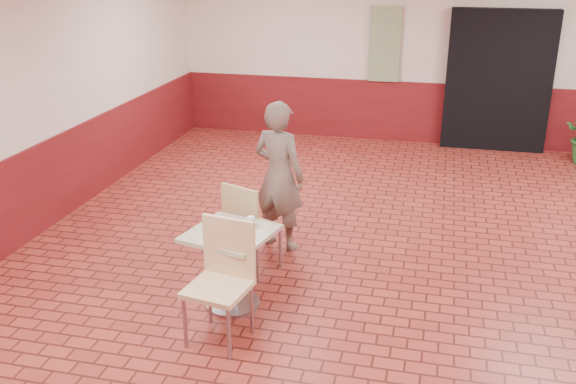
% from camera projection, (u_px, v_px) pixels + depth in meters
% --- Properties ---
extents(room_shell, '(8.01, 10.01, 3.01)m').
position_uv_depth(room_shell, '(397.00, 133.00, 5.72)').
color(room_shell, maroon).
rests_on(room_shell, ground).
extents(wainscot_band, '(8.00, 10.00, 1.00)m').
position_uv_depth(wainscot_band, '(391.00, 235.00, 6.08)').
color(wainscot_band, maroon).
rests_on(wainscot_band, ground).
extents(corridor_doorway, '(1.60, 0.22, 2.20)m').
position_uv_depth(corridor_doorway, '(498.00, 81.00, 10.03)').
color(corridor_doorway, black).
rests_on(corridor_doorway, ground).
extents(promo_poster, '(0.50, 0.03, 1.20)m').
position_uv_depth(promo_poster, '(385.00, 44.00, 10.31)').
color(promo_poster, gray).
rests_on(promo_poster, wainscot_band).
extents(main_table, '(0.69, 0.69, 0.73)m').
position_uv_depth(main_table, '(231.00, 256.00, 5.69)').
color(main_table, '#B4AF91').
rests_on(main_table, ground).
extents(chair_main_front, '(0.54, 0.54, 1.02)m').
position_uv_depth(chair_main_front, '(222.00, 275.00, 5.20)').
color(chair_main_front, '#E9C18B').
rests_on(chair_main_front, ground).
extents(chair_main_back, '(0.57, 0.57, 0.95)m').
position_uv_depth(chair_main_back, '(248.00, 224.00, 6.26)').
color(chair_main_back, tan).
rests_on(chair_main_back, ground).
extents(customer, '(0.68, 0.55, 1.61)m').
position_uv_depth(customer, '(279.00, 176.00, 6.73)').
color(customer, '#6F6156').
rests_on(customer, ground).
extents(serving_tray, '(0.42, 0.32, 0.03)m').
position_uv_depth(serving_tray, '(230.00, 230.00, 5.60)').
color(serving_tray, red).
rests_on(serving_tray, main_table).
extents(ring_donut, '(0.12, 0.12, 0.03)m').
position_uv_depth(ring_donut, '(220.00, 222.00, 5.70)').
color(ring_donut, gold).
rests_on(ring_donut, serving_tray).
extents(long_john_donut, '(0.17, 0.11, 0.05)m').
position_uv_depth(long_john_donut, '(235.00, 230.00, 5.52)').
color(long_john_donut, '#E08441').
rests_on(long_john_donut, serving_tray).
extents(paper_cup, '(0.07, 0.07, 0.09)m').
position_uv_depth(paper_cup, '(251.00, 221.00, 5.64)').
color(paper_cup, white).
rests_on(paper_cup, serving_tray).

